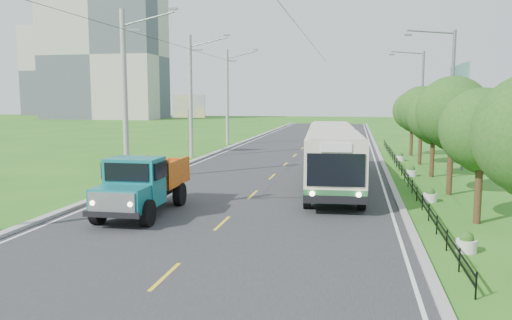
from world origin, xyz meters
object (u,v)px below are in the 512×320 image
(tree_third, at_px, (453,116))
(billboard_right, at_px, (458,92))
(tree_fourth, at_px, (434,119))
(streetlight_far, at_px, (420,98))
(pole_mid, at_px, (191,96))
(dump_truck, at_px, (143,181))
(pole_near, at_px, (125,95))
(tree_back, at_px, (413,113))
(planter_far, at_px, (400,157))
(planter_front, at_px, (466,243))
(tree_fifth, at_px, (422,113))
(planter_near, at_px, (430,196))
(tree_second, at_px, (482,134))
(bus, at_px, (332,151))
(planter_mid, at_px, (412,172))
(pole_far, at_px, (228,97))
(streetlight_mid, at_px, (449,98))
(billboard_left, at_px, (189,110))

(tree_third, xyz_separation_m, billboard_right, (2.44, 11.86, 1.36))
(tree_fourth, relative_size, streetlight_far, 0.60)
(pole_mid, relative_size, dump_truck, 1.67)
(tree_third, xyz_separation_m, streetlight_far, (0.79, 19.86, 0.92))
(pole_near, relative_size, tree_third, 1.67)
(tree_third, distance_m, tree_back, 18.00)
(streetlight_far, bearing_deg, dump_truck, -118.04)
(pole_near, bearing_deg, tree_back, 43.41)
(tree_third, bearing_deg, planter_far, 95.18)
(tree_back, bearing_deg, planter_far, -106.88)
(planter_far, xyz_separation_m, billboard_right, (3.70, -2.00, 5.06))
(planter_front, bearing_deg, streetlight_far, 86.11)
(tree_back, relative_size, dump_truck, 0.92)
(tree_third, height_order, tree_fifth, tree_third)
(pole_mid, distance_m, billboard_right, 20.59)
(planter_near, bearing_deg, streetlight_far, 84.70)
(pole_near, relative_size, tree_second, 1.89)
(tree_back, height_order, bus, tree_back)
(planter_front, bearing_deg, tree_back, 87.44)
(planter_far, bearing_deg, tree_third, -84.82)
(tree_third, xyz_separation_m, planter_mid, (-1.26, 5.86, -3.70))
(billboard_right, distance_m, bus, 13.52)
(tree_third, bearing_deg, dump_truck, -152.33)
(pole_far, bearing_deg, tree_fifth, -35.36)
(streetlight_far, bearing_deg, tree_back, -112.92)
(pole_mid, height_order, tree_back, pole_mid)
(pole_mid, relative_size, tree_back, 1.82)
(tree_second, height_order, planter_mid, tree_second)
(tree_back, bearing_deg, dump_truck, -118.40)
(pole_mid, xyz_separation_m, streetlight_mid, (18.90, -7.00, -0.19))
(billboard_left, bearing_deg, tree_third, -39.33)
(planter_near, distance_m, planter_far, 16.00)
(planter_front, relative_size, billboard_left, 0.13)
(tree_third, distance_m, tree_fourth, 6.01)
(planter_mid, bearing_deg, tree_back, 84.09)
(tree_second, xyz_separation_m, planter_near, (-1.26, 3.86, -3.23))
(tree_second, bearing_deg, tree_fourth, 90.00)
(streetlight_far, relative_size, planter_front, 13.54)
(tree_back, xyz_separation_m, streetlight_far, (0.79, 1.86, 1.25))
(planter_near, relative_size, dump_truck, 0.11)
(pole_near, xyz_separation_m, tree_fifth, (18.12, 11.14, -1.24))
(planter_mid, bearing_deg, planter_far, 90.00)
(tree_second, height_order, planter_front, tree_second)
(planter_front, relative_size, planter_near, 1.00)
(streetlight_far, distance_m, planter_far, 7.84)
(pole_near, distance_m, dump_truck, 9.89)
(planter_front, bearing_deg, pole_near, 146.88)
(streetlight_mid, xyz_separation_m, planter_front, (-2.04, -16.00, -4.62))
(tree_third, height_order, planter_near, tree_third)
(streetlight_far, relative_size, planter_far, 13.54)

